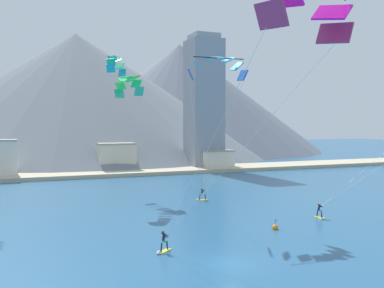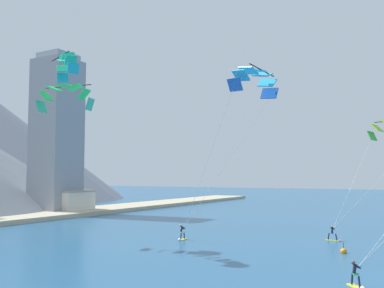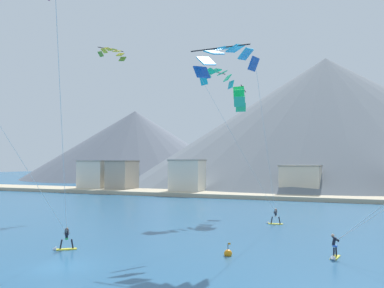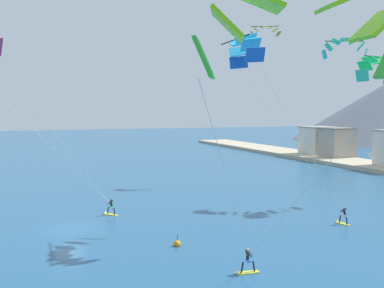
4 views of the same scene
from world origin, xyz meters
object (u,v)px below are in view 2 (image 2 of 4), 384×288
at_px(parafoil_kite_distant_low_drift, 66,64).
at_px(race_marker_buoy, 344,251).
at_px(kitesurfer_near_lead, 357,280).
at_px(kitesurfer_mid_center, 335,237).
at_px(kitesurfer_near_trail, 181,236).
at_px(parafoil_kite_near_trail, 254,80).
at_px(parafoil_kite_distant_high_outer, 65,94).

height_order(parafoil_kite_distant_low_drift, race_marker_buoy, parafoil_kite_distant_low_drift).
relative_size(kitesurfer_near_lead, kitesurfer_mid_center, 0.95).
distance_m(kitesurfer_near_trail, parafoil_kite_near_trail, 17.75).
relative_size(kitesurfer_near_lead, parafoil_kite_distant_high_outer, 0.26).
bearing_deg(parafoil_kite_near_trail, parafoil_kite_distant_low_drift, 112.56).
height_order(kitesurfer_near_lead, parafoil_kite_near_trail, parafoil_kite_near_trail).
xyz_separation_m(parafoil_kite_near_trail, race_marker_buoy, (2.57, -7.06, -15.41)).
distance_m(parafoil_kite_near_trail, race_marker_buoy, 17.15).
relative_size(parafoil_kite_near_trail, race_marker_buoy, 15.09).
distance_m(parafoil_kite_distant_high_outer, race_marker_buoy, 31.25).
bearing_deg(race_marker_buoy, parafoil_kite_distant_low_drift, 111.81).
distance_m(kitesurfer_near_trail, race_marker_buoy, 16.16).
xyz_separation_m(kitesurfer_near_lead, parafoil_kite_near_trail, (9.19, 9.95, 15.11)).
relative_size(parafoil_kite_distant_high_outer, race_marker_buoy, 6.24).
height_order(kitesurfer_near_lead, parafoil_kite_distant_high_outer, parafoil_kite_distant_high_outer).
xyz_separation_m(kitesurfer_mid_center, parafoil_kite_distant_low_drift, (-16.34, 21.83, 17.22)).
height_order(kitesurfer_near_trail, race_marker_buoy, kitesurfer_near_trail).
height_order(kitesurfer_near_trail, parafoil_kite_distant_high_outer, parafoil_kite_distant_high_outer).
bearing_deg(kitesurfer_mid_center, parafoil_kite_distant_high_outer, 119.99).
relative_size(kitesurfer_near_trail, parafoil_kite_distant_low_drift, 0.37).
bearing_deg(parafoil_kite_distant_high_outer, kitesurfer_near_lead, -98.75).
bearing_deg(kitesurfer_near_lead, kitesurfer_near_trail, 59.40).
distance_m(parafoil_kite_near_trail, parafoil_kite_distant_low_drift, 18.38).
relative_size(parafoil_kite_near_trail, parafoil_kite_distant_low_drift, 3.23).
bearing_deg(parafoil_kite_near_trail, race_marker_buoy, -70.02).
height_order(parafoil_kite_distant_high_outer, parafoil_kite_distant_low_drift, parafoil_kite_distant_low_drift).
height_order(kitesurfer_near_trail, parafoil_kite_near_trail, parafoil_kite_near_trail).
bearing_deg(parafoil_kite_distant_low_drift, race_marker_buoy, -68.19).
bearing_deg(kitesurfer_near_lead, race_marker_buoy, 13.82).
bearing_deg(race_marker_buoy, kitesurfer_mid_center, 17.16).
bearing_deg(parafoil_kite_distant_low_drift, kitesurfer_mid_center, -53.18).
relative_size(kitesurfer_near_trail, parafoil_kite_distant_high_outer, 0.28).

